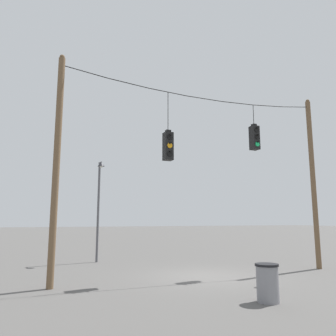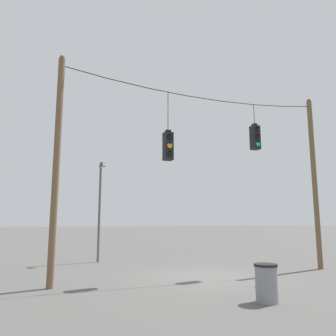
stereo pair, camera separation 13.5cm
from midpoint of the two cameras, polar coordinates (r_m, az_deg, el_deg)
The scene contains 9 objects.
ground_plane at distance 13.32m, azimuth 6.18°, elevation -18.25°, with size 200.00×200.00×0.00m, color #565451.
utility_pole_left at distance 11.53m, azimuth -19.19°, elevation 0.41°, with size 0.23×0.23×7.89m.
utility_pole_right at distance 16.56m, azimuth 23.74°, elevation -2.07°, with size 0.23×0.23×7.89m.
span_wire at distance 13.94m, azimuth 6.05°, elevation 12.44°, with size 11.31×0.03×0.43m.
traffic_light_near_right_pole at distance 12.59m, azimuth -0.29°, elevation 3.90°, with size 0.34×0.46×2.73m.
traffic_light_near_left_pole at distance 14.74m, azimuth 14.58°, elevation 5.17°, with size 0.34×0.46×2.02m.
street_lamp at distance 17.71m, azimuth -12.12°, elevation -4.76°, with size 0.37×0.65×5.22m.
fire_hydrant at distance 11.72m, azimuth 16.33°, elevation -17.33°, with size 0.22×0.30×0.75m.
trash_bin at distance 9.53m, azimuth 16.53°, elevation -18.61°, with size 0.62×0.62×0.99m.
Camera 1 is at (-6.31, -11.54, 2.14)m, focal length 35.00 mm.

